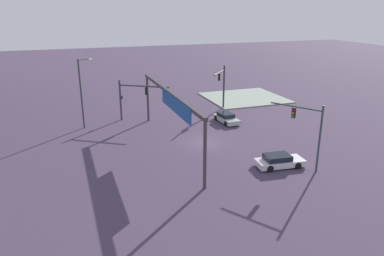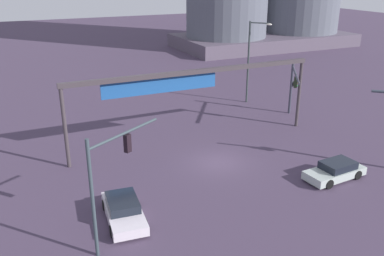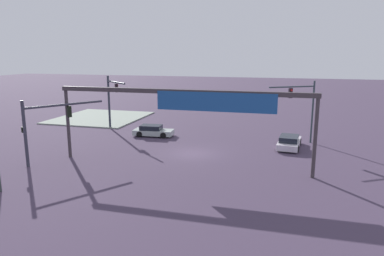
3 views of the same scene
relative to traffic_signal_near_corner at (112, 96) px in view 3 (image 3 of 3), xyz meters
The scene contains 8 objects.
ground_plane 14.48m from the traffic_signal_near_corner, 147.76° to the left, with size 206.64×206.64×0.00m, color #44364C.
sidewalk_corner 9.20m from the traffic_signal_near_corner, 50.74° to the right, with size 11.28×12.12×0.15m, color gray.
traffic_signal_near_corner is the anchor object (origin of this frame).
traffic_signal_opposite_side 13.19m from the traffic_signal_near_corner, 93.95° to the left, with size 4.14×5.76×5.31m.
traffic_signal_cross_street 21.23m from the traffic_signal_near_corner, behind, with size 4.30×2.76×6.23m.
overhead_sign_gantry 16.82m from the traffic_signal_near_corner, 137.73° to the left, with size 20.49×0.43×6.16m.
sedan_car_approaching 6.97m from the traffic_signal_near_corner, 161.89° to the left, with size 4.41×2.11×1.21m.
sedan_car_waiting_far 20.63m from the traffic_signal_near_corner, behind, with size 2.31×4.66×1.21m.
Camera 3 is at (-8.06, 29.94, 8.90)m, focal length 33.43 mm.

